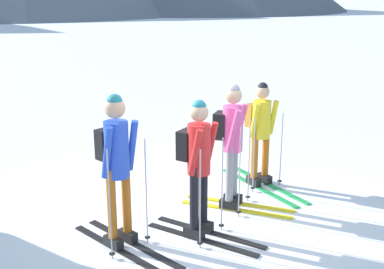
% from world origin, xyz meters
% --- Properties ---
extents(ground_plane, '(400.00, 400.00, 0.00)m').
position_xyz_m(ground_plane, '(0.00, 0.00, 0.00)').
color(ground_plane, white).
extents(skier_in_blue, '(0.73, 1.72, 1.86)m').
position_xyz_m(skier_in_blue, '(-1.12, 0.05, 1.07)').
color(skier_in_blue, black).
rests_on(skier_in_blue, ground).
extents(skier_in_red, '(0.98, 1.53, 1.74)m').
position_xyz_m(skier_in_red, '(-0.18, -0.23, 0.99)').
color(skier_in_red, black).
rests_on(skier_in_red, ground).
extents(skier_in_pink, '(1.23, 1.44, 1.77)m').
position_xyz_m(skier_in_pink, '(0.66, 0.24, 1.00)').
color(skier_in_pink, yellow).
rests_on(skier_in_pink, ground).
extents(skier_in_yellow, '(0.61, 1.80, 1.64)m').
position_xyz_m(skier_in_yellow, '(1.53, 0.69, 0.91)').
color(skier_in_yellow, green).
rests_on(skier_in_yellow, ground).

